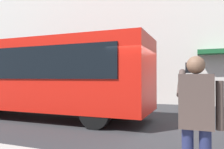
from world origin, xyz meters
name	(u,v)px	position (x,y,z in m)	size (l,w,h in m)	color
ground_plane	(155,127)	(0.00, 0.00, 0.00)	(60.00, 60.00, 0.00)	#2B2B2D
building_facade_far	(175,6)	(-0.02, -6.80, 5.99)	(28.00, 1.55, 12.00)	beige
red_bus	(39,75)	(4.70, -0.13, 1.68)	(9.05, 2.54, 3.08)	red
pedestrian_photographer	(196,114)	(-1.26, 4.27, 1.14)	(0.53, 0.52, 1.70)	#1E2347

